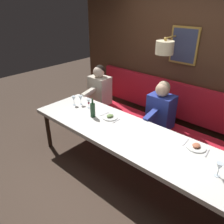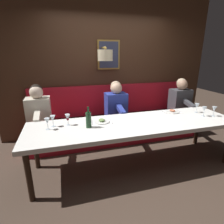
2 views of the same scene
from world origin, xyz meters
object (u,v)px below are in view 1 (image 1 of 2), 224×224
Objects in this scene: wine_glass_0 at (219,167)px; wine_glass_3 at (89,102)px; diner_near at (161,107)px; diner_middle at (99,86)px; dining_table at (128,136)px; wine_bottle at (93,110)px; wine_glass_5 at (74,99)px; wine_glass_2 at (81,98)px.

wine_glass_3 is at bearing 84.48° from wine_glass_0.
diner_middle is (0.00, 1.41, 0.00)m from diner_near.
wine_bottle is at bearing 89.92° from dining_table.
diner_middle reaches higher than wine_glass_3.
wine_glass_5 reaches higher than dining_table.
wine_glass_0 is 1.00× the size of wine_glass_3.
dining_table is at bearing -121.49° from diner_middle.
dining_table is 1.69m from diner_middle.
wine_glass_0 is at bearing -126.94° from diner_near.
diner_near is at bearing -58.17° from wine_glass_2.
wine_glass_2 is 0.20m from wine_glass_3.
wine_glass_5 is at bearing -166.66° from diner_middle.
diner_near is at bearing 2.03° from dining_table.
wine_glass_5 is (-0.80, 1.22, 0.04)m from diner_near.
wine_glass_0 is 2.45m from wine_glass_5.
diner_middle is at bearing 13.34° from wine_glass_5.
dining_table is 4.01× the size of diner_near.
dining_table is 0.72m from wine_bottle.
wine_glass_0 and wine_glass_5 have the same top height.
wine_glass_2 is (0.17, 1.18, 0.17)m from dining_table.
wine_glass_3 is at bearing 127.04° from diner_near.
wine_glass_0 and wine_glass_3 have the same top height.
dining_table is at bearing 87.98° from wine_glass_0.
diner_near is at bearing -90.00° from diner_middle.
diner_near and diner_middle have the same top height.
wine_glass_2 is (-0.71, -0.26, 0.04)m from diner_middle.
wine_glass_5 is at bearing 86.45° from dining_table.
wine_glass_0 is at bearing -95.08° from wine_glass_2.
dining_table is 10.56× the size of wine_bottle.
wine_glass_2 is at bearing 121.83° from diner_near.
wine_glass_2 is at bearing -37.16° from wine_glass_5.
wine_bottle is at bearing -109.38° from wine_glass_2.
diner_middle is at bearing 58.51° from dining_table.
diner_near is (0.88, 0.03, 0.13)m from dining_table.
wine_glass_5 is (0.12, 2.45, 0.00)m from wine_glass_0.
wine_glass_2 is 0.55× the size of wine_bottle.
wine_glass_2 is at bearing 84.92° from wine_glass_0.
wine_glass_0 is 1.00× the size of wine_glass_2.
wine_glass_5 is at bearing 87.20° from wine_glass_0.
wine_bottle reaches higher than wine_glass_0.
dining_table is 19.33× the size of wine_glass_3.
wine_bottle is (-0.17, -0.28, 0.00)m from wine_glass_3.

